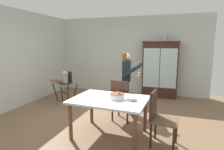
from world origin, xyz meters
TOP-DOWN VIEW (x-y plane):
  - ground_plane at (0.00, 0.00)m, footprint 6.24×6.24m
  - wall_back at (0.00, 2.63)m, footprint 5.32×0.06m
  - wall_left at (-2.63, 0.00)m, footprint 0.06×5.32m
  - china_cabinet at (1.08, 2.37)m, footprint 1.18×0.48m
  - ceramic_vase at (1.18, 2.37)m, footprint 0.13×0.13m
  - high_chair_with_toddler at (-1.65, 0.97)m, footprint 0.78×0.84m
  - adult_person at (0.36, 0.72)m, footprint 0.54×0.53m
  - dining_table at (0.35, -0.67)m, footprint 1.45×1.09m
  - birthday_cake at (0.50, -0.66)m, footprint 0.28×0.28m
  - serving_bowl at (0.77, -0.65)m, footprint 0.18×0.18m
  - dining_chair_far_side at (0.39, 0.05)m, footprint 0.50×0.50m
  - dining_chair_right_end at (1.27, -0.72)m, footprint 0.49×0.49m

SIDE VIEW (x-z plane):
  - ground_plane at x=0.00m, z-range 0.00..0.00m
  - dining_chair_far_side at x=0.39m, z-range 0.08..1.04m
  - dining_chair_right_end at x=1.27m, z-range 0.08..1.04m
  - dining_table at x=0.35m, z-range 0.28..1.02m
  - high_chair_with_toddler at x=-1.65m, z-range 0.18..1.13m
  - serving_bowl at x=0.77m, z-range 0.74..0.79m
  - birthday_cake at x=0.50m, z-range 0.70..0.89m
  - china_cabinet at x=1.08m, z-range 0.01..1.85m
  - adult_person at x=0.36m, z-range 0.20..1.73m
  - wall_back at x=0.00m, z-range 0.00..2.70m
  - wall_left at x=-2.63m, z-range 0.00..2.70m
  - ceramic_vase at x=1.18m, z-range 1.82..2.09m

